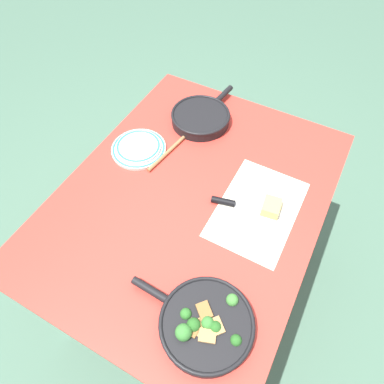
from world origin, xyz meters
TOP-DOWN VIEW (x-y plane):
  - ground_plane at (0.00, 0.00)m, footprint 14.00×14.00m
  - dining_table_red at (0.00, 0.00)m, footprint 1.17×0.90m
  - skillet_broccoli at (0.39, 0.25)m, footprint 0.27×0.38m
  - skillet_eggs at (-0.36, -0.15)m, footprint 0.37×0.25m
  - wooden_spoon at (-0.23, -0.17)m, footprint 0.35×0.08m
  - parchment_sheet at (-0.06, 0.23)m, footprint 0.39×0.26m
  - grater_knife at (-0.03, 0.17)m, footprint 0.09×0.28m
  - cheese_block at (-0.07, 0.27)m, footprint 0.08×0.07m
  - dinner_plate_stack at (-0.10, -0.29)m, footprint 0.22×0.22m

SIDE VIEW (x-z plane):
  - ground_plane at x=0.00m, z-range 0.00..0.00m
  - dining_table_red at x=0.00m, z-range 0.30..1.07m
  - parchment_sheet at x=-0.06m, z-range 0.77..0.77m
  - wooden_spoon at x=-0.23m, z-range 0.77..0.79m
  - grater_knife at x=-0.03m, z-range 0.77..0.79m
  - dinner_plate_stack at x=-0.10m, z-range 0.77..0.80m
  - cheese_block at x=-0.07m, z-range 0.77..0.81m
  - skillet_eggs at x=-0.36m, z-range 0.77..0.82m
  - skillet_broccoli at x=0.39m, z-range 0.76..0.83m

